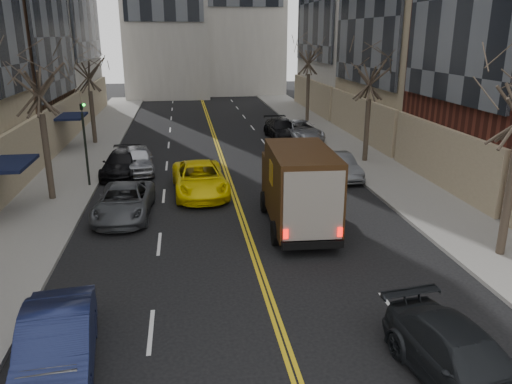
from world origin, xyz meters
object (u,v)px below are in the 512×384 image
ups_truck (298,188)px  observer_sedan (464,362)px  pedestrian (279,184)px  taxi (200,179)px

ups_truck → observer_sedan: size_ratio=1.28×
observer_sedan → pedestrian: (-1.70, 13.36, 0.26)m
observer_sedan → taxi: taxi is taller
ups_truck → taxi: bearing=129.1°
ups_truck → observer_sedan: 10.40m
ups_truck → observer_sedan: (1.49, -10.24, -1.04)m
observer_sedan → pedestrian: size_ratio=2.62×
taxi → pedestrian: size_ratio=2.92×
ups_truck → taxi: size_ratio=1.15×
pedestrian → ups_truck: bearing=-154.2°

